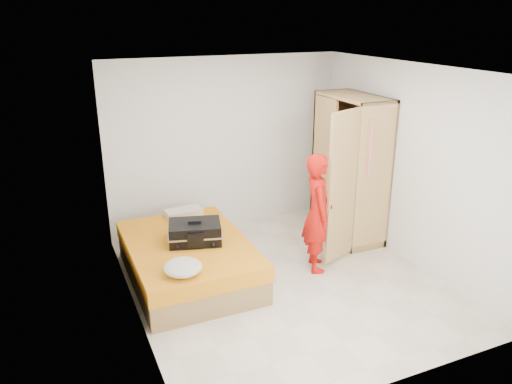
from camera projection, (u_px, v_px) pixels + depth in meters
name	position (u px, v px, depth m)	size (l,w,h in m)	color
room	(286.00, 184.00, 5.78)	(4.00, 4.02, 2.60)	beige
bed	(188.00, 260.00, 6.25)	(1.42, 2.02, 0.50)	olive
wardrobe	(349.00, 173.00, 7.16)	(1.14, 1.40, 2.10)	tan
person	(318.00, 213.00, 6.33)	(0.57, 0.37, 1.55)	red
suitcase	(195.00, 232.00, 6.13)	(0.75, 0.62, 0.28)	black
round_cushion	(183.00, 267.00, 5.38)	(0.42, 0.42, 0.16)	beige
pillow	(184.00, 212.00, 6.95)	(0.50, 0.26, 0.09)	beige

